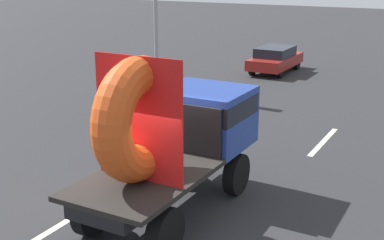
% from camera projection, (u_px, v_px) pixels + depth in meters
% --- Properties ---
extents(ground_plane, '(120.00, 120.00, 0.00)m').
position_uv_depth(ground_plane, '(144.00, 218.00, 10.79)').
color(ground_plane, '#28282B').
extents(flatbed_truck, '(2.02, 4.97, 3.56)m').
position_uv_depth(flatbed_truck, '(178.00, 131.00, 10.87)').
color(flatbed_truck, black).
rests_on(flatbed_truck, ground_plane).
extents(distant_sedan, '(1.66, 3.88, 1.27)m').
position_uv_depth(distant_sedan, '(275.00, 59.00, 25.49)').
color(distant_sedan, black).
rests_on(distant_sedan, ground_plane).
extents(traffic_light, '(0.42, 0.36, 5.64)m').
position_uv_depth(traffic_light, '(156.00, 3.00, 20.49)').
color(traffic_light, gray).
rests_on(traffic_light, ground_plane).
extents(lane_dash_left_far, '(0.16, 2.70, 0.01)m').
position_uv_depth(lane_dash_left_far, '(219.00, 129.00, 16.73)').
color(lane_dash_left_far, beige).
rests_on(lane_dash_left_far, ground_plane).
extents(lane_dash_right_far, '(0.16, 2.87, 0.01)m').
position_uv_depth(lane_dash_right_far, '(323.00, 142.00, 15.51)').
color(lane_dash_right_far, beige).
rests_on(lane_dash_right_far, ground_plane).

